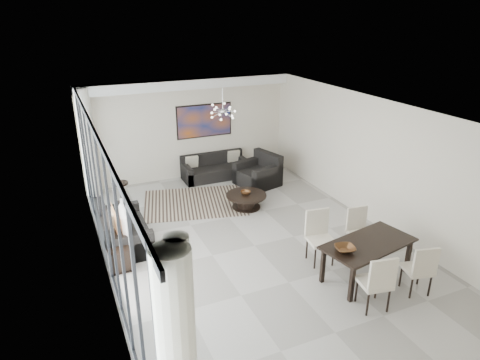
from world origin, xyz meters
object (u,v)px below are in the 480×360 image
tv_console (115,246)px  television (120,222)px  dining_table (368,247)px  sofa_main (215,170)px  coffee_table (246,200)px

tv_console → television: size_ratio=1.47×
television → dining_table: television is taller
sofa_main → dining_table: bearing=-82.8°
coffee_table → sofa_main: sofa_main is taller
tv_console → dining_table: dining_table is taller
tv_console → dining_table: bearing=-32.5°
sofa_main → dining_table: size_ratio=1.03×
coffee_table → television: size_ratio=1.03×
coffee_table → dining_table: (0.77, -3.64, 0.44)m
tv_console → dining_table: 4.95m
dining_table → tv_console: bearing=147.5°
dining_table → television: bearing=146.4°
sofa_main → tv_console: bearing=-136.2°
sofa_main → coffee_table: bearing=-90.7°
sofa_main → tv_console: 4.72m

